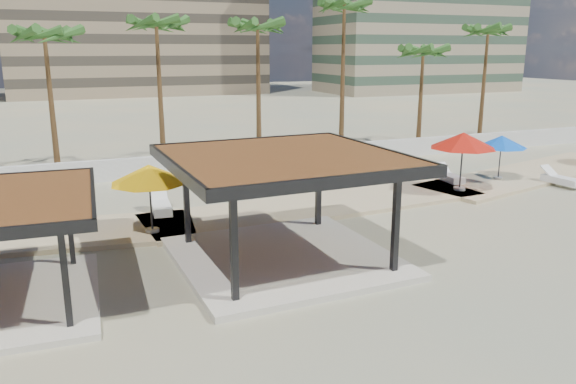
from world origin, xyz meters
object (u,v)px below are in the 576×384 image
pavilion_central (284,198)px  lounger_c (560,180)px  umbrella_c (463,141)px  lounger_b (449,177)px  lounger_a (161,206)px

pavilion_central → lounger_c: size_ratio=3.43×
umbrella_c → lounger_b: (0.84, 1.91, -2.28)m
lounger_a → lounger_c: (20.19, -2.75, -0.02)m
pavilion_central → lounger_b: 14.33m
pavilion_central → lounger_b: pavilion_central is taller
lounger_a → lounger_b: 15.21m
lounger_b → pavilion_central: bearing=126.7°
umbrella_c → lounger_c: bearing=-8.0°
umbrella_c → lounger_c: size_ratio=1.81×
lounger_a → umbrella_c: bearing=-93.2°
lounger_a → lounger_b: bearing=-85.6°
pavilion_central → lounger_b: size_ratio=3.41×
lounger_c → pavilion_central: bearing=96.7°
lounger_a → lounger_b: lounger_a is taller
lounger_b → lounger_c: lounger_b is taller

